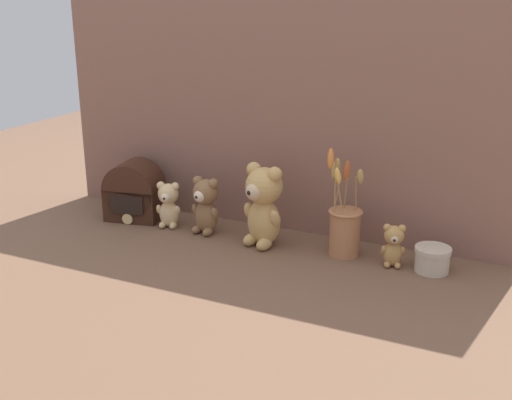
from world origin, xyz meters
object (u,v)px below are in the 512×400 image
Objects in this scene: teddy_bear_large at (263,204)px; teddy_bear_small at (168,204)px; flower_vase at (344,226)px; vintage_radio at (134,193)px; decorative_tin_tall at (432,259)px; teddy_bear_tiny at (393,244)px; teddy_bear_medium at (206,204)px.

teddy_bear_small is at bearing 178.46° from teddy_bear_large.
flower_vase is 0.76m from vintage_radio.
vintage_radio is at bearing 179.71° from decorative_tin_tall.
flower_vase is 1.61× the size of vintage_radio.
teddy_bear_large reaches higher than teddy_bear_tiny.
decorative_tin_tall is (0.52, 0.03, -0.10)m from teddy_bear_large.
vintage_radio reaches higher than teddy_bear_small.
teddy_bear_medium is 1.47× the size of teddy_bear_tiny.
flower_vase is at bearing 0.10° from vintage_radio.
teddy_bear_large reaches higher than teddy_bear_small.
teddy_bear_small is 0.87m from decorative_tin_tall.
teddy_bear_small is 0.61m from flower_vase.
teddy_bear_tiny is at bearing -7.11° from flower_vase.
teddy_bear_tiny is (0.62, -0.00, -0.03)m from teddy_bear_medium.
flower_vase is at bearing 2.17° from teddy_bear_medium.
flower_vase is (0.25, 0.03, -0.04)m from teddy_bear_large.
teddy_bear_medium is (-0.21, 0.01, -0.04)m from teddy_bear_large.
flower_vase is (0.61, 0.02, 0.01)m from teddy_bear_small.
teddy_bear_tiny is at bearing -173.40° from decorative_tin_tall.
teddy_bear_small is 0.76× the size of vintage_radio.
decorative_tin_tall is at bearing 6.60° from teddy_bear_tiny.
teddy_bear_medium is at bearing 179.86° from teddy_bear_tiny.
flower_vase is 0.27m from decorative_tin_tall.
vintage_radio is (-0.15, 0.02, 0.01)m from teddy_bear_small.
teddy_bear_large is 0.36m from teddy_bear_small.
teddy_bear_large is 1.37× the size of teddy_bear_medium.
teddy_bear_medium is at bearing 2.25° from teddy_bear_small.
teddy_bear_medium is 1.85× the size of decorative_tin_tall.
teddy_bear_medium reaches higher than teddy_bear_tiny.
teddy_bear_large is at bearing -177.10° from decorative_tin_tall.
flower_vase is (0.47, 0.02, -0.01)m from teddy_bear_medium.
decorative_tin_tall is at bearing -1.40° from flower_vase.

